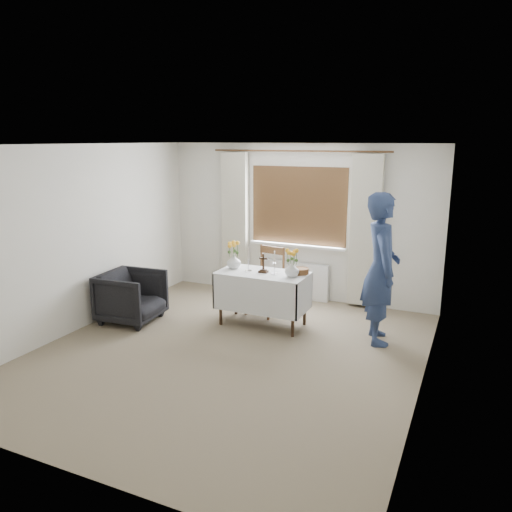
{
  "coord_description": "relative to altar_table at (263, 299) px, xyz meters",
  "views": [
    {
      "loc": [
        2.65,
        -5.02,
        2.56
      ],
      "look_at": [
        -0.02,
        0.87,
        1.04
      ],
      "focal_mm": 35.0,
      "sensor_mm": 36.0,
      "label": 1
    }
  ],
  "objects": [
    {
      "name": "candlestick_right",
      "position": [
        0.18,
        -0.01,
        0.54
      ],
      "size": [
        0.1,
        0.1,
        0.32
      ],
      "primitive_type": null,
      "rotation": [
        0.0,
        0.0,
        -0.1
      ],
      "color": "white",
      "rests_on": "altar_table"
    },
    {
      "name": "armchair",
      "position": [
        -1.77,
        -0.64,
        -0.02
      ],
      "size": [
        0.86,
        0.84,
        0.73
      ],
      "primitive_type": "imported",
      "rotation": [
        0.0,
        0.0,
        1.65
      ],
      "color": "black",
      "rests_on": "ground"
    },
    {
      "name": "wooden_cross",
      "position": [
        0.01,
        0.01,
        0.51
      ],
      "size": [
        0.13,
        0.09,
        0.27
      ],
      "primitive_type": null,
      "rotation": [
        0.0,
        0.0,
        0.05
      ],
      "color": "black",
      "rests_on": "altar_table"
    },
    {
      "name": "wicker_basket",
      "position": [
        0.5,
        0.15,
        0.42
      ],
      "size": [
        0.28,
        0.28,
        0.08
      ],
      "primitive_type": "cylinder",
      "rotation": [
        0.0,
        0.0,
        0.39
      ],
      "color": "brown",
      "rests_on": "altar_table"
    },
    {
      "name": "ground",
      "position": [
        0.01,
        -1.07,
        -0.38
      ],
      "size": [
        5.0,
        5.0,
        0.0
      ],
      "primitive_type": "plane",
      "color": "#7F6C58",
      "rests_on": "ground"
    },
    {
      "name": "candlestick_left",
      "position": [
        -0.21,
        -0.01,
        0.56
      ],
      "size": [
        0.11,
        0.11,
        0.35
      ],
      "primitive_type": null,
      "rotation": [
        0.0,
        0.0,
        -0.12
      ],
      "color": "white",
      "rests_on": "altar_table"
    },
    {
      "name": "wooden_chair",
      "position": [
        -0.16,
        0.44,
        0.12
      ],
      "size": [
        0.54,
        0.54,
        1.01
      ],
      "primitive_type": null,
      "rotation": [
        0.0,
        0.0,
        -0.19
      ],
      "color": "brown",
      "rests_on": "ground"
    },
    {
      "name": "flower_vase_left",
      "position": [
        -0.47,
        0.04,
        0.49
      ],
      "size": [
        0.25,
        0.25,
        0.21
      ],
      "primitive_type": "imported",
      "rotation": [
        0.0,
        0.0,
        -0.28
      ],
      "color": "silver",
      "rests_on": "altar_table"
    },
    {
      "name": "radiator",
      "position": [
        0.01,
        1.35,
        -0.08
      ],
      "size": [
        1.1,
        0.1,
        0.6
      ],
      "primitive_type": "cube",
      "color": "silver",
      "rests_on": "ground"
    },
    {
      "name": "altar_table",
      "position": [
        0.0,
        0.0,
        0.0
      ],
      "size": [
        1.24,
        0.64,
        0.76
      ],
      "primitive_type": "cube",
      "color": "silver",
      "rests_on": "ground"
    },
    {
      "name": "person",
      "position": [
        1.59,
        0.1,
        0.58
      ],
      "size": [
        0.68,
        0.82,
        1.93
      ],
      "primitive_type": "imported",
      "rotation": [
        0.0,
        0.0,
        1.92
      ],
      "color": "navy",
      "rests_on": "ground"
    },
    {
      "name": "flower_vase_right",
      "position": [
        0.44,
        -0.04,
        0.48
      ],
      "size": [
        0.21,
        0.21,
        0.2
      ],
      "primitive_type": "imported",
      "rotation": [
        0.0,
        0.0,
        -0.11
      ],
      "color": "silver",
      "rests_on": "altar_table"
    }
  ]
}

